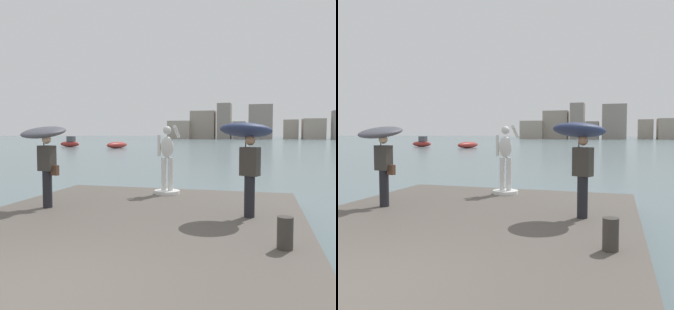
{
  "view_description": "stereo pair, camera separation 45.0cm",
  "coord_description": "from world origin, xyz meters",
  "views": [
    {
      "loc": [
        2.57,
        -3.35,
        2.18
      ],
      "look_at": [
        0.0,
        6.6,
        1.55
      ],
      "focal_mm": 38.67,
      "sensor_mm": 36.0,
      "label": 1
    },
    {
      "loc": [
        3.01,
        -3.22,
        2.18
      ],
      "look_at": [
        0.0,
        6.6,
        1.55
      ],
      "focal_mm": 38.67,
      "sensor_mm": 36.0,
      "label": 2
    }
  ],
  "objects": [
    {
      "name": "ground_plane",
      "position": [
        0.0,
        40.0,
        0.0
      ],
      "size": [
        400.0,
        400.0,
        0.0
      ],
      "primitive_type": "plane",
      "color": "slate"
    },
    {
      "name": "pier",
      "position": [
        0.0,
        2.4,
        0.2
      ],
      "size": [
        7.0,
        10.79,
        0.4
      ],
      "primitive_type": "cube",
      "color": "#564F47",
      "rests_on": "ground"
    },
    {
      "name": "statue_white_figure",
      "position": [
        -0.08,
        6.81,
        1.24
      ],
      "size": [
        0.75,
        0.94,
        2.01
      ],
      "color": "silver",
      "rests_on": "pier"
    },
    {
      "name": "onlooker_left",
      "position": [
        -2.42,
        4.24,
        1.93
      ],
      "size": [
        1.21,
        1.23,
        2.0
      ],
      "color": "black",
      "rests_on": "pier"
    },
    {
      "name": "onlooker_right",
      "position": [
        2.27,
        4.46,
        2.02
      ],
      "size": [
        1.44,
        1.46,
        2.05
      ],
      "color": "black",
      "rests_on": "pier"
    },
    {
      "name": "mooring_bollard",
      "position": [
        2.94,
        2.37,
        0.65
      ],
      "size": [
        0.24,
        0.24,
        0.5
      ],
      "primitive_type": "cylinder",
      "color": "#38332D",
      "rests_on": "pier"
    },
    {
      "name": "boat_near",
      "position": [
        -17.34,
        44.63,
        0.45
      ],
      "size": [
        2.49,
        4.43,
        0.9
      ],
      "color": "#9E2D28",
      "rests_on": "ground"
    },
    {
      "name": "boat_mid",
      "position": [
        -26.18,
        47.05,
        0.59
      ],
      "size": [
        3.8,
        1.7,
        1.64
      ],
      "color": "#9E2D28",
      "rests_on": "ground"
    },
    {
      "name": "distant_skyline",
      "position": [
        -1.8,
        126.69,
        4.7
      ],
      "size": [
        60.68,
        11.93,
        12.46
      ],
      "color": "#A89989",
      "rests_on": "ground"
    }
  ]
}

